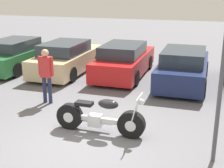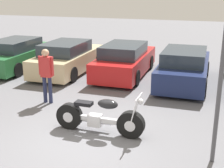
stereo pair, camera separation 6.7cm
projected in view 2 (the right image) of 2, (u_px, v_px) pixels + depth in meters
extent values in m
plane|color=slate|center=(84.00, 141.00, 7.48)|extent=(60.00, 60.00, 0.00)
cylinder|color=black|center=(131.00, 125.00, 7.59)|extent=(0.68, 0.21, 0.68)
cylinder|color=silver|center=(131.00, 125.00, 7.59)|extent=(0.28, 0.23, 0.27)
cylinder|color=black|center=(70.00, 116.00, 8.10)|extent=(0.68, 0.21, 0.68)
cylinder|color=silver|center=(70.00, 116.00, 8.10)|extent=(0.28, 0.23, 0.27)
cube|color=silver|center=(99.00, 120.00, 7.84)|extent=(1.27, 0.13, 0.12)
cube|color=silver|center=(95.00, 120.00, 7.88)|extent=(0.34, 0.25, 0.30)
ellipsoid|color=black|center=(108.00, 104.00, 7.64)|extent=(0.53, 0.29, 0.24)
cube|color=black|center=(84.00, 103.00, 7.85)|extent=(0.44, 0.25, 0.09)
ellipsoid|color=black|center=(71.00, 107.00, 8.01)|extent=(0.48, 0.21, 0.20)
cylinder|color=silver|center=(134.00, 112.00, 7.37)|extent=(0.22, 0.04, 0.75)
cylinder|color=silver|center=(136.00, 110.00, 7.53)|extent=(0.22, 0.04, 0.75)
cylinder|color=silver|center=(139.00, 97.00, 7.31)|extent=(0.04, 0.62, 0.03)
sphere|color=silver|center=(140.00, 102.00, 7.33)|extent=(0.15, 0.15, 0.15)
cylinder|color=silver|center=(89.00, 121.00, 8.11)|extent=(1.26, 0.10, 0.08)
cube|color=#286B38|center=(19.00, 57.00, 14.16)|extent=(1.71, 4.36, 0.74)
cube|color=#28333D|center=(14.00, 45.00, 13.75)|extent=(1.50, 2.27, 0.48)
cylinder|color=black|center=(21.00, 55.00, 15.69)|extent=(0.20, 0.61, 0.61)
cylinder|color=black|center=(49.00, 57.00, 15.22)|extent=(0.20, 0.61, 0.61)
cylinder|color=black|center=(17.00, 70.00, 12.76)|extent=(0.20, 0.61, 0.61)
cube|color=#C6B284|center=(69.00, 61.00, 13.49)|extent=(1.71, 4.36, 0.74)
cube|color=#28333D|center=(65.00, 48.00, 13.07)|extent=(1.50, 2.27, 0.48)
cylinder|color=black|center=(66.00, 58.00, 15.01)|extent=(0.20, 0.61, 0.61)
cylinder|color=black|center=(97.00, 60.00, 14.54)|extent=(0.20, 0.61, 0.61)
cylinder|color=black|center=(37.00, 71.00, 12.55)|extent=(0.20, 0.61, 0.61)
cylinder|color=black|center=(72.00, 75.00, 12.09)|extent=(0.20, 0.61, 0.61)
cube|color=red|center=(125.00, 63.00, 13.03)|extent=(1.71, 4.36, 0.74)
cube|color=#28333D|center=(124.00, 50.00, 12.62)|extent=(1.50, 2.27, 0.48)
cylinder|color=black|center=(117.00, 60.00, 14.56)|extent=(0.20, 0.61, 0.61)
cylinder|color=black|center=(150.00, 62.00, 14.09)|extent=(0.20, 0.61, 0.61)
cylinder|color=black|center=(96.00, 74.00, 12.10)|extent=(0.20, 0.61, 0.61)
cylinder|color=black|center=(136.00, 78.00, 11.63)|extent=(0.20, 0.61, 0.61)
cube|color=#19234C|center=(184.00, 70.00, 11.90)|extent=(1.71, 4.36, 0.74)
cube|color=#28333D|center=(184.00, 56.00, 11.48)|extent=(1.50, 2.27, 0.48)
cylinder|color=black|center=(168.00, 66.00, 13.42)|extent=(0.20, 0.61, 0.61)
cylinder|color=black|center=(206.00, 69.00, 12.96)|extent=(0.20, 0.61, 0.61)
cylinder|color=black|center=(157.00, 83.00, 10.97)|extent=(0.20, 0.61, 0.61)
cylinder|color=black|center=(204.00, 88.00, 10.50)|extent=(0.20, 0.61, 0.61)
cylinder|color=#4C4C51|center=(220.00, 81.00, 6.11)|extent=(0.09, 0.09, 3.56)
cylinder|color=#232847|center=(45.00, 89.00, 9.92)|extent=(0.12, 0.12, 0.86)
cylinder|color=#232847|center=(50.00, 90.00, 9.86)|extent=(0.12, 0.12, 0.86)
cube|color=red|center=(46.00, 67.00, 9.67)|extent=(0.34, 0.20, 0.64)
cylinder|color=red|center=(40.00, 65.00, 9.72)|extent=(0.08, 0.08, 0.59)
cylinder|color=red|center=(52.00, 66.00, 9.59)|extent=(0.08, 0.08, 0.59)
sphere|color=tan|center=(45.00, 53.00, 9.54)|extent=(0.23, 0.23, 0.23)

